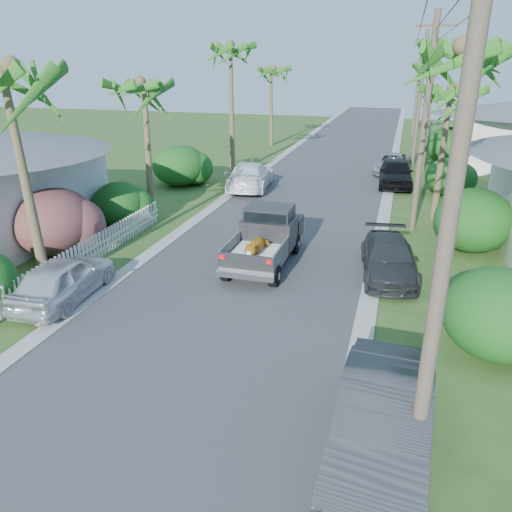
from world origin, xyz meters
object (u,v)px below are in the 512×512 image
(parked_car_rf, at_px, (396,173))
(utility_pole_c, at_px, (420,100))
(palm_l_a, at_px, (6,68))
(palm_l_c, at_px, (230,46))
(pickup_truck, at_px, (267,235))
(utility_pole_d, at_px, (418,88))
(parked_car_ln, at_px, (64,279))
(parked_car_rn, at_px, (382,424))
(utility_pole_a, at_px, (446,244))
(palm_l_d, at_px, (272,69))
(parked_car_lf, at_px, (250,176))
(utility_pole_b, at_px, (424,125))
(palm_r_a, at_px, (470,49))
(parked_car_rm, at_px, (389,259))
(palm_l_b, at_px, (143,83))
(palm_r_b, at_px, (451,89))
(palm_r_d, at_px, (431,65))
(parked_car_rd, at_px, (392,164))
(palm_r_c, at_px, (437,43))

(parked_car_rf, distance_m, utility_pole_c, 7.67)
(palm_l_a, bearing_deg, parked_car_rf, 59.65)
(parked_car_rf, distance_m, palm_l_c, 12.76)
(pickup_truck, height_order, utility_pole_d, utility_pole_d)
(parked_car_ln, height_order, utility_pole_c, utility_pole_c)
(parked_car_rn, xyz_separation_m, utility_pole_a, (0.60, -0.40, 3.80))
(palm_l_d, bearing_deg, parked_car_lf, -79.58)
(utility_pole_a, distance_m, utility_pole_b, 15.00)
(palm_r_a, bearing_deg, parked_car_rm, 137.23)
(palm_l_d, bearing_deg, utility_pole_a, -71.42)
(palm_l_b, distance_m, palm_r_a, 14.47)
(palm_r_b, distance_m, palm_r_d, 25.01)
(parked_car_rd, relative_size, utility_pole_b, 0.51)
(parked_car_rm, bearing_deg, parked_car_rd, 84.46)
(palm_r_b, relative_size, utility_pole_d, 0.80)
(palm_r_a, xyz_separation_m, palm_r_b, (0.30, 9.00, -1.47))
(palm_r_a, distance_m, palm_r_b, 9.12)
(palm_r_c, relative_size, palm_r_d, 1.17)
(parked_car_rm, relative_size, palm_l_a, 0.54)
(pickup_truck, height_order, palm_l_a, palm_l_a)
(pickup_truck, bearing_deg, palm_r_a, -15.15)
(parked_car_ln, bearing_deg, utility_pole_d, -108.08)
(palm_l_b, bearing_deg, utility_pole_b, 4.61)
(palm_l_b, height_order, palm_l_c, palm_l_c)
(palm_r_a, height_order, palm_r_d, palm_r_a)
(parked_car_rf, relative_size, utility_pole_d, 0.53)
(parked_car_ln, bearing_deg, palm_r_d, -110.47)
(palm_l_b, bearing_deg, pickup_truck, -31.68)
(palm_l_a, relative_size, utility_pole_d, 0.91)
(palm_r_a, height_order, utility_pole_c, utility_pole_c)
(palm_r_d, relative_size, utility_pole_d, 0.89)
(parked_car_lf, xyz_separation_m, palm_r_a, (9.90, -12.23, 6.64))
(parked_car_lf, xyz_separation_m, palm_r_d, (10.10, 21.77, 5.95))
(palm_l_b, height_order, palm_r_c, palm_r_c)
(palm_l_c, bearing_deg, parked_car_rd, 16.89)
(utility_pole_b, bearing_deg, utility_pole_d, 90.00)
(utility_pole_c, bearing_deg, utility_pole_a, -90.00)
(parked_car_ln, relative_size, utility_pole_d, 0.46)
(pickup_truck, xyz_separation_m, palm_l_c, (-6.28, 14.37, 6.90))
(parked_car_rd, height_order, palm_r_b, palm_r_b)
(palm_r_c, relative_size, utility_pole_d, 1.04)
(pickup_truck, distance_m, palm_l_b, 9.78)
(parked_car_rd, height_order, palm_l_c, palm_l_c)
(palm_r_c, distance_m, utility_pole_b, 13.48)
(parked_car_rf, relative_size, utility_pole_b, 0.53)
(palm_l_a, bearing_deg, palm_l_d, 90.55)
(parked_car_rn, xyz_separation_m, palm_l_c, (-11.00, 23.60, 7.11))
(palm_r_b, relative_size, utility_pole_b, 0.80)
(palm_l_b, xyz_separation_m, utility_pole_b, (12.40, 1.00, -1.55))
(parked_car_rm, bearing_deg, palm_l_a, -165.09)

